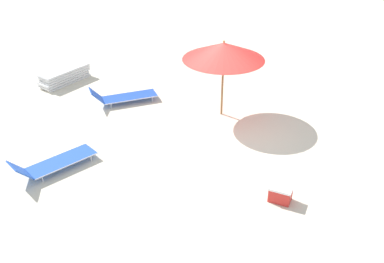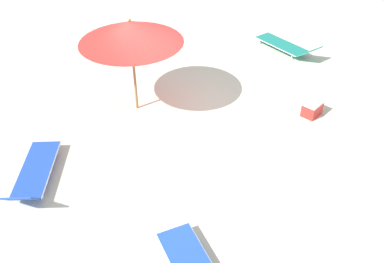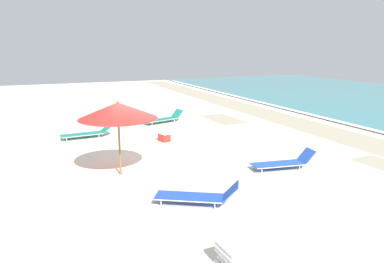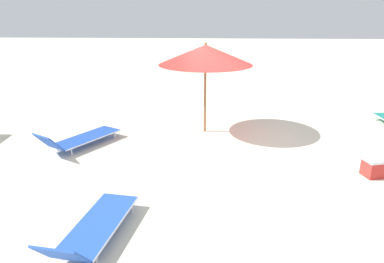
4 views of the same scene
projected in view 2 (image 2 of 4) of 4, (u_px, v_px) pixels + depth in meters
name	position (u px, v px, depth m)	size (l,w,h in m)	color
ground_plane	(180.00, 120.00, 10.46)	(60.00, 60.00, 0.16)	beige
beach_umbrella	(131.00, 32.00, 9.54)	(2.39, 2.39, 2.34)	olive
sun_lounger_near_water_left	(33.00, 174.00, 8.42)	(1.60, 2.13, 0.59)	blue
sun_lounger_mid_beach_solo	(287.00, 46.00, 13.15)	(0.76, 2.24, 0.52)	#1E8475
cooler_box	(312.00, 108.00, 10.38)	(0.57, 0.46, 0.37)	red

